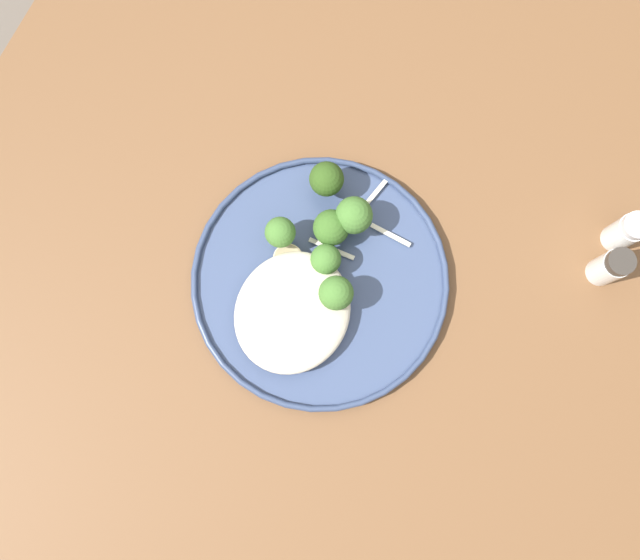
{
  "coord_description": "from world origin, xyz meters",
  "views": [
    {
      "loc": [
        0.14,
        0.03,
        1.57
      ],
      "look_at": [
        0.01,
        -0.03,
        0.76
      ],
      "focal_mm": 41.69,
      "sensor_mm": 36.0,
      "label": 1
    }
  ],
  "objects_px": {
    "broccoli_floret_center_pile": "(336,293)",
    "pepper_shaker": "(610,267)",
    "broccoli_floret_right_tilted": "(327,179)",
    "broccoli_floret_near_rim": "(280,233)",
    "seared_scallop_tilted_round": "(288,259)",
    "broccoli_floret_split_head": "(326,259)",
    "salt_shaker": "(626,232)",
    "broccoli_floret_rear_charred": "(354,216)",
    "broccoli_floret_left_leaning": "(331,228)",
    "seared_scallop_large_seared": "(300,338)",
    "seared_scallop_left_edge": "(306,308)",
    "seared_scallop_front_small": "(267,297)",
    "dinner_plate": "(320,282)"
  },
  "relations": [
    {
      "from": "seared_scallop_tilted_round",
      "to": "broccoli_floret_right_tilted",
      "type": "distance_m",
      "value": 0.1
    },
    {
      "from": "broccoli_floret_left_leaning",
      "to": "broccoli_floret_right_tilted",
      "type": "height_order",
      "value": "broccoli_floret_right_tilted"
    },
    {
      "from": "salt_shaker",
      "to": "broccoli_floret_center_pile",
      "type": "bearing_deg",
      "value": -51.04
    },
    {
      "from": "seared_scallop_left_edge",
      "to": "broccoli_floret_left_leaning",
      "type": "xyz_separation_m",
      "value": [
        -0.09,
        -0.01,
        0.02
      ]
    },
    {
      "from": "seared_scallop_left_edge",
      "to": "broccoli_floret_near_rim",
      "type": "xyz_separation_m",
      "value": [
        -0.06,
        -0.06,
        0.02
      ]
    },
    {
      "from": "seared_scallop_front_small",
      "to": "broccoli_floret_split_head",
      "type": "bearing_deg",
      "value": 147.76
    },
    {
      "from": "broccoli_floret_near_rim",
      "to": "pepper_shaker",
      "type": "bearing_deg",
      "value": 110.87
    },
    {
      "from": "seared_scallop_large_seared",
      "to": "seared_scallop_left_edge",
      "type": "bearing_deg",
      "value": -163.59
    },
    {
      "from": "seared_scallop_left_edge",
      "to": "seared_scallop_tilted_round",
      "type": "bearing_deg",
      "value": -133.8
    },
    {
      "from": "seared_scallop_tilted_round",
      "to": "broccoli_floret_rear_charred",
      "type": "height_order",
      "value": "broccoli_floret_rear_charred"
    },
    {
      "from": "seared_scallop_left_edge",
      "to": "broccoli_floret_near_rim",
      "type": "bearing_deg",
      "value": -134.45
    },
    {
      "from": "seared_scallop_tilted_round",
      "to": "broccoli_floret_left_leaning",
      "type": "xyz_separation_m",
      "value": [
        -0.05,
        0.03,
        0.02
      ]
    },
    {
      "from": "seared_scallop_front_small",
      "to": "broccoli_floret_split_head",
      "type": "relative_size",
      "value": 0.62
    },
    {
      "from": "broccoli_floret_rear_charred",
      "to": "salt_shaker",
      "type": "relative_size",
      "value": 0.89
    },
    {
      "from": "broccoli_floret_left_leaning",
      "to": "pepper_shaker",
      "type": "xyz_separation_m",
      "value": [
        -0.1,
        0.29,
        -0.01
      ]
    },
    {
      "from": "broccoli_floret_center_pile",
      "to": "seared_scallop_tilted_round",
      "type": "bearing_deg",
      "value": -102.76
    },
    {
      "from": "dinner_plate",
      "to": "broccoli_floret_center_pile",
      "type": "height_order",
      "value": "broccoli_floret_center_pile"
    },
    {
      "from": "seared_scallop_tilted_round",
      "to": "broccoli_floret_near_rim",
      "type": "bearing_deg",
      "value": -135.97
    },
    {
      "from": "seared_scallop_large_seared",
      "to": "seared_scallop_tilted_round",
      "type": "bearing_deg",
      "value": -144.68
    },
    {
      "from": "broccoli_floret_center_pile",
      "to": "broccoli_floret_split_head",
      "type": "height_order",
      "value": "broccoli_floret_center_pile"
    },
    {
      "from": "seared_scallop_tilted_round",
      "to": "seared_scallop_front_small",
      "type": "distance_m",
      "value": 0.05
    },
    {
      "from": "broccoli_floret_rear_charred",
      "to": "seared_scallop_left_edge",
      "type": "bearing_deg",
      "value": -1.89
    },
    {
      "from": "broccoli_floret_right_tilted",
      "to": "salt_shaker",
      "type": "xyz_separation_m",
      "value": [
        -0.1,
        0.32,
        -0.01
      ]
    },
    {
      "from": "seared_scallop_left_edge",
      "to": "dinner_plate",
      "type": "bearing_deg",
      "value": 179.58
    },
    {
      "from": "seared_scallop_large_seared",
      "to": "broccoli_floret_left_leaning",
      "type": "bearing_deg",
      "value": -169.45
    },
    {
      "from": "seared_scallop_tilted_round",
      "to": "broccoli_floret_split_head",
      "type": "xyz_separation_m",
      "value": [
        -0.02,
        0.04,
        0.02
      ]
    },
    {
      "from": "broccoli_floret_split_head",
      "to": "broccoli_floret_center_pile",
      "type": "bearing_deg",
      "value": 41.92
    },
    {
      "from": "broccoli_floret_right_tilted",
      "to": "salt_shaker",
      "type": "distance_m",
      "value": 0.34
    },
    {
      "from": "broccoli_floret_near_rim",
      "to": "broccoli_floret_rear_charred",
      "type": "height_order",
      "value": "broccoli_floret_rear_charred"
    },
    {
      "from": "pepper_shaker",
      "to": "broccoli_floret_rear_charred",
      "type": "bearing_deg",
      "value": -74.43
    },
    {
      "from": "seared_scallop_front_small",
      "to": "pepper_shaker",
      "type": "height_order",
      "value": "pepper_shaker"
    },
    {
      "from": "pepper_shaker",
      "to": "dinner_plate",
      "type": "bearing_deg",
      "value": -61.31
    },
    {
      "from": "broccoli_floret_right_tilted",
      "to": "pepper_shaker",
      "type": "distance_m",
      "value": 0.33
    },
    {
      "from": "broccoli_floret_center_pile",
      "to": "pepper_shaker",
      "type": "distance_m",
      "value": 0.3
    },
    {
      "from": "broccoli_floret_right_tilted",
      "to": "broccoli_floret_near_rim",
      "type": "bearing_deg",
      "value": -13.41
    },
    {
      "from": "seared_scallop_front_small",
      "to": "broccoli_floret_left_leaning",
      "type": "bearing_deg",
      "value": 163.01
    },
    {
      "from": "dinner_plate",
      "to": "pepper_shaker",
      "type": "distance_m",
      "value": 0.32
    },
    {
      "from": "seared_scallop_front_small",
      "to": "broccoli_floret_rear_charred",
      "type": "relative_size",
      "value": 0.48
    },
    {
      "from": "salt_shaker",
      "to": "pepper_shaker",
      "type": "bearing_deg",
      "value": 0.0
    },
    {
      "from": "broccoli_floret_center_pile",
      "to": "salt_shaker",
      "type": "xyz_separation_m",
      "value": [
        -0.21,
        0.26,
        -0.02
      ]
    },
    {
      "from": "broccoli_floret_near_rim",
      "to": "broccoli_floret_right_tilted",
      "type": "relative_size",
      "value": 0.98
    },
    {
      "from": "salt_shaker",
      "to": "broccoli_floret_rear_charred",
      "type": "bearing_deg",
      "value": -66.34
    },
    {
      "from": "seared_scallop_large_seared",
      "to": "seared_scallop_tilted_round",
      "type": "relative_size",
      "value": 0.66
    },
    {
      "from": "seared_scallop_large_seared",
      "to": "dinner_plate",
      "type": "bearing_deg",
      "value": -172.13
    },
    {
      "from": "seared_scallop_front_small",
      "to": "broccoli_floret_near_rim",
      "type": "xyz_separation_m",
      "value": [
        -0.07,
        -0.02,
        0.02
      ]
    },
    {
      "from": "seared_scallop_front_small",
      "to": "broccoli_floret_right_tilted",
      "type": "distance_m",
      "value": 0.15
    },
    {
      "from": "dinner_plate",
      "to": "seared_scallop_left_edge",
      "type": "relative_size",
      "value": 8.61
    },
    {
      "from": "broccoli_floret_near_rim",
      "to": "pepper_shaker",
      "type": "xyz_separation_m",
      "value": [
        -0.13,
        0.34,
        -0.01
      ]
    },
    {
      "from": "seared_scallop_large_seared",
      "to": "pepper_shaker",
      "type": "height_order",
      "value": "pepper_shaker"
    },
    {
      "from": "broccoli_floret_right_tilted",
      "to": "broccoli_floret_center_pile",
      "type": "bearing_deg",
      "value": 30.92
    }
  ]
}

